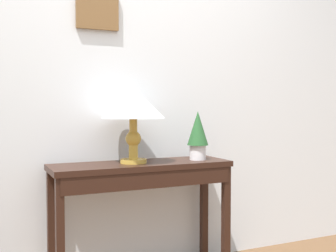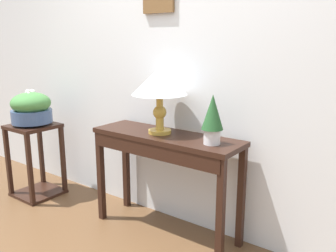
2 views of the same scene
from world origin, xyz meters
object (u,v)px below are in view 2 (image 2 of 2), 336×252
Objects in this scene: table_lamp at (160,84)px; potted_plant_on_console at (212,117)px; pedestal_stand_left at (36,160)px; console_table at (164,152)px; planter_bowl_wide at (31,108)px.

potted_plant_on_console is (0.44, -0.02, -0.18)m from table_lamp.
console_table is at bearing 6.46° from pedestal_stand_left.
table_lamp is 1.53m from pedestal_stand_left.
potted_plant_on_console reaches higher than planter_bowl_wide.
console_table reaches higher than pedestal_stand_left.
console_table is 2.43× the size of table_lamp.
console_table is at bearing 6.46° from planter_bowl_wide.
potted_plant_on_console is at bearing -0.36° from console_table.
planter_bowl_wide reaches higher than console_table.
planter_bowl_wide is (-1.36, -0.15, 0.19)m from console_table.
console_table is at bearing -22.44° from table_lamp.
table_lamp reaches higher than console_table.
pedestal_stand_left is 1.91× the size of planter_bowl_wide.
potted_plant_on_console is 0.48× the size of pedestal_stand_left.
table_lamp is (-0.05, 0.02, 0.48)m from console_table.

